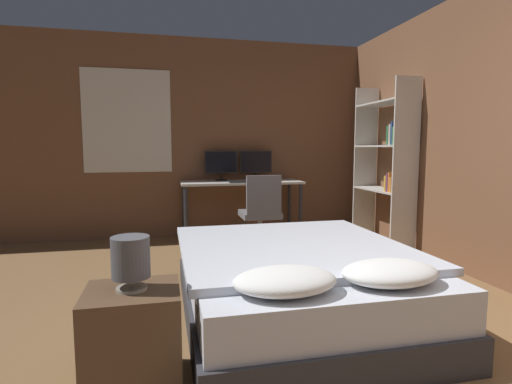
{
  "coord_description": "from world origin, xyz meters",
  "views": [
    {
      "loc": [
        -1.09,
        -1.32,
        1.22
      ],
      "look_at": [
        -0.14,
        2.82,
        0.75
      ],
      "focal_mm": 28.0,
      "sensor_mm": 36.0,
      "label": 1
    }
  ],
  "objects_px": {
    "monitor_right": "(256,163)",
    "bookshelf": "(388,158)",
    "office_chair": "(261,221)",
    "computer_mouse": "(266,181)",
    "desk": "(241,188)",
    "keyboard": "(244,182)",
    "bed": "(297,283)",
    "monitor_left": "(221,164)",
    "nightstand": "(134,338)",
    "bedside_lamp": "(131,259)"
  },
  "relations": [
    {
      "from": "monitor_right",
      "to": "bookshelf",
      "type": "distance_m",
      "value": 1.76
    },
    {
      "from": "bookshelf",
      "to": "office_chair",
      "type": "bearing_deg",
      "value": 173.29
    },
    {
      "from": "computer_mouse",
      "to": "bookshelf",
      "type": "height_order",
      "value": "bookshelf"
    },
    {
      "from": "monitor_right",
      "to": "office_chair",
      "type": "bearing_deg",
      "value": -99.51
    },
    {
      "from": "desk",
      "to": "keyboard",
      "type": "height_order",
      "value": "keyboard"
    },
    {
      "from": "desk",
      "to": "monitor_right",
      "type": "xyz_separation_m",
      "value": [
        0.25,
        0.19,
        0.33
      ]
    },
    {
      "from": "bed",
      "to": "desk",
      "type": "height_order",
      "value": "desk"
    },
    {
      "from": "keyboard",
      "to": "monitor_left",
      "type": "bearing_deg",
      "value": 122.83
    },
    {
      "from": "bed",
      "to": "nightstand",
      "type": "distance_m",
      "value": 1.22
    },
    {
      "from": "bedside_lamp",
      "to": "desk",
      "type": "xyz_separation_m",
      "value": [
        1.18,
        3.21,
        0.01
      ]
    },
    {
      "from": "nightstand",
      "to": "monitor_right",
      "type": "height_order",
      "value": "monitor_right"
    },
    {
      "from": "monitor_left",
      "to": "bedside_lamp",
      "type": "bearing_deg",
      "value": -105.41
    },
    {
      "from": "computer_mouse",
      "to": "monitor_right",
      "type": "bearing_deg",
      "value": 96.02
    },
    {
      "from": "desk",
      "to": "bed",
      "type": "bearing_deg",
      "value": -92.42
    },
    {
      "from": "monitor_right",
      "to": "keyboard",
      "type": "xyz_separation_m",
      "value": [
        -0.25,
        -0.38,
        -0.22
      ]
    },
    {
      "from": "nightstand",
      "to": "bookshelf",
      "type": "height_order",
      "value": "bookshelf"
    },
    {
      "from": "bed",
      "to": "computer_mouse",
      "type": "relative_size",
      "value": 27.44
    },
    {
      "from": "office_chair",
      "to": "bedside_lamp",
      "type": "bearing_deg",
      "value": -117.08
    },
    {
      "from": "office_chair",
      "to": "desk",
      "type": "bearing_deg",
      "value": 97.48
    },
    {
      "from": "bed",
      "to": "nightstand",
      "type": "xyz_separation_m",
      "value": [
        -1.07,
        -0.58,
        -0.01
      ]
    },
    {
      "from": "bed",
      "to": "office_chair",
      "type": "bearing_deg",
      "value": 83.9
    },
    {
      "from": "bed",
      "to": "nightstand",
      "type": "bearing_deg",
      "value": -151.51
    },
    {
      "from": "bedside_lamp",
      "to": "keyboard",
      "type": "xyz_separation_m",
      "value": [
        1.18,
        3.02,
        0.11
      ]
    },
    {
      "from": "desk",
      "to": "bookshelf",
      "type": "bearing_deg",
      "value": -28.75
    },
    {
      "from": "desk",
      "to": "monitor_left",
      "type": "relative_size",
      "value": 3.61
    },
    {
      "from": "monitor_left",
      "to": "desk",
      "type": "bearing_deg",
      "value": -38.02
    },
    {
      "from": "desk",
      "to": "office_chair",
      "type": "xyz_separation_m",
      "value": [
        0.09,
        -0.71,
        -0.32
      ]
    },
    {
      "from": "desk",
      "to": "bookshelf",
      "type": "xyz_separation_m",
      "value": [
        1.63,
        -0.89,
        0.42
      ]
    },
    {
      "from": "bedside_lamp",
      "to": "keyboard",
      "type": "bearing_deg",
      "value": 68.62
    },
    {
      "from": "desk",
      "to": "monitor_right",
      "type": "distance_m",
      "value": 0.45
    },
    {
      "from": "bookshelf",
      "to": "computer_mouse",
      "type": "bearing_deg",
      "value": 152.3
    },
    {
      "from": "bedside_lamp",
      "to": "bookshelf",
      "type": "distance_m",
      "value": 3.67
    },
    {
      "from": "bedside_lamp",
      "to": "monitor_left",
      "type": "height_order",
      "value": "monitor_left"
    },
    {
      "from": "bedside_lamp",
      "to": "office_chair",
      "type": "xyz_separation_m",
      "value": [
        1.28,
        2.5,
        -0.31
      ]
    },
    {
      "from": "bedside_lamp",
      "to": "bed",
      "type": "bearing_deg",
      "value": 28.49
    },
    {
      "from": "monitor_left",
      "to": "bookshelf",
      "type": "height_order",
      "value": "bookshelf"
    },
    {
      "from": "nightstand",
      "to": "office_chair",
      "type": "bearing_deg",
      "value": 62.92
    },
    {
      "from": "monitor_right",
      "to": "keyboard",
      "type": "height_order",
      "value": "monitor_right"
    },
    {
      "from": "bedside_lamp",
      "to": "bookshelf",
      "type": "xyz_separation_m",
      "value": [
        2.81,
        2.32,
        0.43
      ]
    },
    {
      "from": "nightstand",
      "to": "keyboard",
      "type": "xyz_separation_m",
      "value": [
        1.18,
        3.02,
        0.53
      ]
    },
    {
      "from": "monitor_right",
      "to": "computer_mouse",
      "type": "relative_size",
      "value": 6.38
    },
    {
      "from": "monitor_left",
      "to": "bed",
      "type": "bearing_deg",
      "value": -87.27
    },
    {
      "from": "nightstand",
      "to": "monitor_right",
      "type": "bearing_deg",
      "value": 67.22
    },
    {
      "from": "bed",
      "to": "monitor_left",
      "type": "distance_m",
      "value": 2.92
    },
    {
      "from": "nightstand",
      "to": "monitor_right",
      "type": "distance_m",
      "value": 3.77
    },
    {
      "from": "keyboard",
      "to": "bookshelf",
      "type": "distance_m",
      "value": 1.8
    },
    {
      "from": "bedside_lamp",
      "to": "desk",
      "type": "distance_m",
      "value": 3.42
    },
    {
      "from": "keyboard",
      "to": "monitor_right",
      "type": "bearing_deg",
      "value": 57.17
    },
    {
      "from": "office_chair",
      "to": "monitor_right",
      "type": "bearing_deg",
      "value": 80.49
    },
    {
      "from": "bed",
      "to": "computer_mouse",
      "type": "height_order",
      "value": "computer_mouse"
    }
  ]
}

